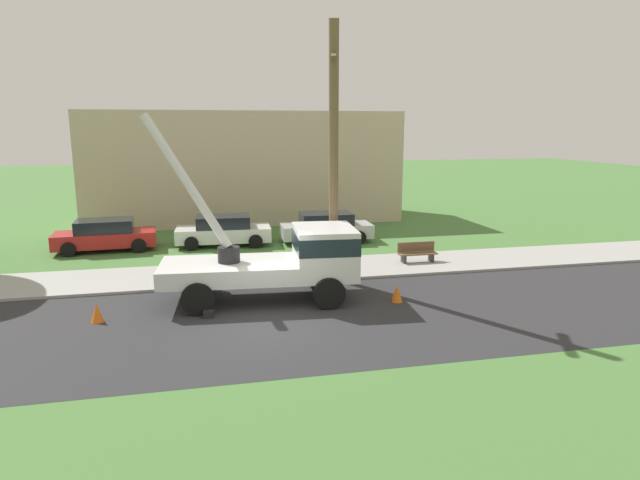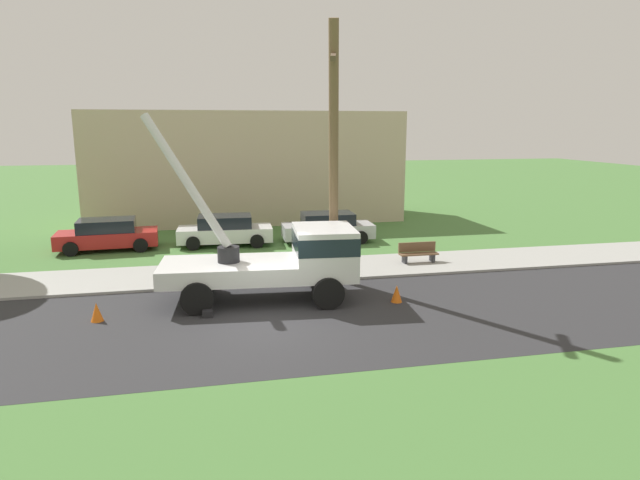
{
  "view_description": "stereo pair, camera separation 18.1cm",
  "coord_description": "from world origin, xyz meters",
  "px_view_note": "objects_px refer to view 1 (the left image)",
  "views": [
    {
      "loc": [
        -1.93,
        -14.95,
        5.54
      ],
      "look_at": [
        2.07,
        2.97,
        1.72
      ],
      "focal_mm": 30.69,
      "sensor_mm": 36.0,
      "label": 1
    },
    {
      "loc": [
        -1.76,
        -14.99,
        5.54
      ],
      "look_at": [
        2.07,
        2.97,
        1.72
      ],
      "focal_mm": 30.69,
      "sensor_mm": 36.0,
      "label": 2
    }
  ],
  "objects_px": {
    "traffic_cone_ahead": "(397,293)",
    "parked_sedan_silver": "(326,227)",
    "traffic_cone_behind": "(97,313)",
    "traffic_cone_curbside": "(316,276)",
    "parked_sedan_red": "(105,235)",
    "utility_truck": "(285,257)",
    "parked_sedan_white": "(223,230)",
    "park_bench": "(417,253)",
    "leaning_utility_pole": "(334,157)"
  },
  "relations": [
    {
      "from": "traffic_cone_ahead",
      "to": "traffic_cone_curbside",
      "type": "height_order",
      "value": "same"
    },
    {
      "from": "traffic_cone_behind",
      "to": "parked_sedan_silver",
      "type": "relative_size",
      "value": 0.13
    },
    {
      "from": "traffic_cone_behind",
      "to": "park_bench",
      "type": "relative_size",
      "value": 0.35
    },
    {
      "from": "traffic_cone_behind",
      "to": "parked_sedan_silver",
      "type": "bearing_deg",
      "value": 46.66
    },
    {
      "from": "parked_sedan_red",
      "to": "traffic_cone_behind",
      "type": "bearing_deg",
      "value": -83.03
    },
    {
      "from": "parked_sedan_red",
      "to": "parked_sedan_silver",
      "type": "height_order",
      "value": "same"
    },
    {
      "from": "traffic_cone_ahead",
      "to": "parked_sedan_silver",
      "type": "distance_m",
      "value": 9.72
    },
    {
      "from": "traffic_cone_ahead",
      "to": "park_bench",
      "type": "relative_size",
      "value": 0.35
    },
    {
      "from": "parked_sedan_white",
      "to": "park_bench",
      "type": "relative_size",
      "value": 2.8
    },
    {
      "from": "parked_sedan_silver",
      "to": "park_bench",
      "type": "xyz_separation_m",
      "value": [
        2.6,
        -5.21,
        -0.25
      ]
    },
    {
      "from": "traffic_cone_ahead",
      "to": "traffic_cone_behind",
      "type": "distance_m",
      "value": 9.11
    },
    {
      "from": "traffic_cone_curbside",
      "to": "park_bench",
      "type": "distance_m",
      "value": 5.02
    },
    {
      "from": "utility_truck",
      "to": "parked_sedan_red",
      "type": "xyz_separation_m",
      "value": [
        -6.85,
        8.85,
        -0.7
      ]
    },
    {
      "from": "parked_sedan_red",
      "to": "parked_sedan_silver",
      "type": "distance_m",
      "value": 10.25
    },
    {
      "from": "traffic_cone_behind",
      "to": "traffic_cone_curbside",
      "type": "distance_m",
      "value": 7.43
    },
    {
      "from": "parked_sedan_red",
      "to": "parked_sedan_silver",
      "type": "bearing_deg",
      "value": -1.42
    },
    {
      "from": "utility_truck",
      "to": "leaning_utility_pole",
      "type": "height_order",
      "value": "leaning_utility_pole"
    },
    {
      "from": "utility_truck",
      "to": "parked_sedan_white",
      "type": "height_order",
      "value": "utility_truck"
    },
    {
      "from": "traffic_cone_curbside",
      "to": "parked_sedan_silver",
      "type": "relative_size",
      "value": 0.13
    },
    {
      "from": "traffic_cone_curbside",
      "to": "parked_sedan_silver",
      "type": "distance_m",
      "value": 7.38
    },
    {
      "from": "traffic_cone_behind",
      "to": "traffic_cone_curbside",
      "type": "xyz_separation_m",
      "value": [
        7.0,
        2.51,
        0.0
      ]
    },
    {
      "from": "traffic_cone_behind",
      "to": "park_bench",
      "type": "xyz_separation_m",
      "value": [
        11.65,
        4.38,
        0.18
      ]
    },
    {
      "from": "parked_sedan_silver",
      "to": "park_bench",
      "type": "relative_size",
      "value": 2.78
    },
    {
      "from": "utility_truck",
      "to": "parked_sedan_white",
      "type": "bearing_deg",
      "value": 100.01
    },
    {
      "from": "traffic_cone_ahead",
      "to": "traffic_cone_behind",
      "type": "relative_size",
      "value": 1.0
    },
    {
      "from": "traffic_cone_ahead",
      "to": "park_bench",
      "type": "xyz_separation_m",
      "value": [
        2.54,
        4.5,
        0.18
      ]
    },
    {
      "from": "traffic_cone_ahead",
      "to": "parked_sedan_white",
      "type": "xyz_separation_m",
      "value": [
        -5.01,
        9.92,
        0.43
      ]
    },
    {
      "from": "traffic_cone_curbside",
      "to": "parked_sedan_silver",
      "type": "height_order",
      "value": "parked_sedan_silver"
    },
    {
      "from": "utility_truck",
      "to": "traffic_cone_behind",
      "type": "height_order",
      "value": "utility_truck"
    },
    {
      "from": "leaning_utility_pole",
      "to": "traffic_cone_behind",
      "type": "xyz_separation_m",
      "value": [
        -7.5,
        -1.95,
        -4.26
      ]
    },
    {
      "from": "parked_sedan_white",
      "to": "park_bench",
      "type": "distance_m",
      "value": 9.31
    },
    {
      "from": "parked_sedan_red",
      "to": "parked_sedan_white",
      "type": "height_order",
      "value": "same"
    },
    {
      "from": "parked_sedan_white",
      "to": "leaning_utility_pole",
      "type": "bearing_deg",
      "value": -66.55
    },
    {
      "from": "leaning_utility_pole",
      "to": "park_bench",
      "type": "xyz_separation_m",
      "value": [
        4.15,
        2.43,
        -4.08
      ]
    },
    {
      "from": "leaning_utility_pole",
      "to": "parked_sedan_red",
      "type": "distance_m",
      "value": 12.36
    },
    {
      "from": "traffic_cone_ahead",
      "to": "parked_sedan_silver",
      "type": "height_order",
      "value": "parked_sedan_silver"
    },
    {
      "from": "parked_sedan_red",
      "to": "park_bench",
      "type": "xyz_separation_m",
      "value": [
        12.85,
        -5.46,
        -0.25
      ]
    },
    {
      "from": "utility_truck",
      "to": "parked_sedan_red",
      "type": "height_order",
      "value": "utility_truck"
    },
    {
      "from": "park_bench",
      "to": "parked_sedan_red",
      "type": "bearing_deg",
      "value": 156.97
    },
    {
      "from": "traffic_cone_curbside",
      "to": "parked_sedan_red",
      "type": "height_order",
      "value": "parked_sedan_red"
    },
    {
      "from": "traffic_cone_ahead",
      "to": "traffic_cone_curbside",
      "type": "distance_m",
      "value": 3.38
    },
    {
      "from": "parked_sedan_red",
      "to": "traffic_cone_curbside",
      "type": "bearing_deg",
      "value": -41.78
    },
    {
      "from": "traffic_cone_behind",
      "to": "parked_sedan_red",
      "type": "bearing_deg",
      "value": 96.97
    },
    {
      "from": "traffic_cone_ahead",
      "to": "parked_sedan_silver",
      "type": "bearing_deg",
      "value": 90.36
    },
    {
      "from": "traffic_cone_curbside",
      "to": "traffic_cone_behind",
      "type": "bearing_deg",
      "value": -160.23
    },
    {
      "from": "leaning_utility_pole",
      "to": "parked_sedan_white",
      "type": "relative_size",
      "value": 1.97
    },
    {
      "from": "traffic_cone_behind",
      "to": "parked_sedan_red",
      "type": "xyz_separation_m",
      "value": [
        -1.2,
        9.84,
        0.43
      ]
    },
    {
      "from": "traffic_cone_behind",
      "to": "traffic_cone_curbside",
      "type": "relative_size",
      "value": 1.0
    },
    {
      "from": "utility_truck",
      "to": "parked_sedan_white",
      "type": "relative_size",
      "value": 1.5
    },
    {
      "from": "traffic_cone_curbside",
      "to": "parked_sedan_red",
      "type": "relative_size",
      "value": 0.12
    }
  ]
}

